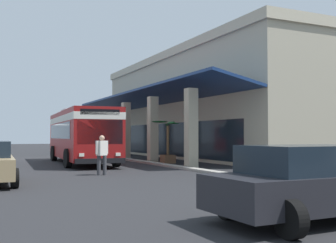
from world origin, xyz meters
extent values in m
plane|color=#262628|center=(0.00, 8.00, 0.00)|extent=(120.00, 120.00, 0.00)
cube|color=#9E998E|center=(2.74, 4.77, 0.06)|extent=(30.51, 0.50, 0.12)
cube|color=#B2A88E|center=(2.74, 14.47, 3.74)|extent=(25.42, 12.29, 7.48)
cube|color=#C0B59A|center=(2.74, 14.47, 7.78)|extent=(25.72, 12.59, 0.60)
cube|color=#B2A88E|center=(-7.42, 5.40, 2.06)|extent=(0.55, 0.55, 4.12)
cube|color=#B2A88E|center=(-2.34, 5.40, 2.06)|extent=(0.55, 0.55, 4.12)
cube|color=#B2A88E|center=(2.74, 5.40, 2.06)|extent=(0.55, 0.55, 4.12)
cube|color=#B2A88E|center=(7.83, 5.40, 2.06)|extent=(0.55, 0.55, 4.12)
cube|color=#B2A88E|center=(12.91, 5.40, 2.06)|extent=(0.55, 0.55, 4.12)
cube|color=navy|center=(2.74, 6.72, 4.47)|extent=(25.42, 3.16, 0.82)
cube|color=#19232D|center=(2.74, 8.36, 1.40)|extent=(21.35, 0.08, 2.40)
cube|color=maroon|center=(6.70, 1.15, 1.73)|extent=(11.14, 3.27, 2.75)
cube|color=silver|center=(6.70, 1.15, 2.65)|extent=(11.17, 3.29, 0.36)
cube|color=#19232D|center=(6.40, 1.17, 1.95)|extent=(9.39, 3.18, 0.90)
cube|color=#19232D|center=(12.15, 0.79, 1.85)|extent=(0.21, 2.24, 1.20)
cube|color=black|center=(12.16, 0.79, 2.82)|extent=(0.19, 1.94, 0.28)
cube|color=black|center=(12.28, 0.78, 0.45)|extent=(0.36, 2.46, 0.24)
cube|color=silver|center=(12.26, 1.67, 0.75)|extent=(0.08, 0.24, 0.16)
cube|color=silver|center=(12.15, -0.11, 0.75)|extent=(0.08, 0.24, 0.16)
cube|color=silver|center=(5.20, 1.25, 3.22)|extent=(2.51, 1.94, 0.24)
cylinder|color=black|center=(10.40, 2.18, 0.50)|extent=(1.00, 0.30, 1.00)
cylinder|color=black|center=(10.23, -0.36, 0.50)|extent=(1.00, 0.30, 1.00)
cylinder|color=black|center=(3.71, 2.62, 0.50)|extent=(1.00, 0.30, 1.00)
cylinder|color=black|center=(3.54, 0.08, 0.50)|extent=(1.00, 0.30, 1.00)
cube|color=#232328|center=(25.88, 1.25, 0.60)|extent=(1.87, 4.43, 0.66)
cube|color=#19232D|center=(25.89, 1.05, 1.20)|extent=(1.62, 2.49, 0.54)
cylinder|color=black|center=(25.01, -0.26, 0.32)|extent=(0.64, 0.22, 0.64)
cylinder|color=black|center=(26.81, -0.23, 0.32)|extent=(0.64, 0.22, 0.64)
cylinder|color=black|center=(17.99, -3.62, 0.32)|extent=(0.64, 0.22, 0.64)
cylinder|color=black|center=(15.00, -3.48, 0.32)|extent=(0.64, 0.22, 0.64)
cylinder|color=#38383D|center=(14.83, 0.24, 0.42)|extent=(0.16, 0.16, 0.83)
cylinder|color=#38383D|center=(14.79, 0.00, 0.42)|extent=(0.16, 0.16, 0.83)
cube|color=silver|center=(14.81, 0.12, 1.14)|extent=(0.46, 0.52, 0.62)
sphere|color=tan|center=(14.81, 0.12, 1.57)|extent=(0.22, 0.22, 0.22)
cylinder|color=silver|center=(14.67, 0.38, 1.17)|extent=(0.09, 0.09, 0.56)
cylinder|color=silver|center=(14.94, -0.15, 1.17)|extent=(0.09, 0.09, 0.56)
cube|color=brown|center=(8.94, 5.92, 0.25)|extent=(0.73, 0.73, 0.51)
cylinder|color=#332319|center=(8.94, 5.92, 0.52)|extent=(0.62, 0.62, 0.02)
cylinder|color=brown|center=(8.94, 5.92, 1.39)|extent=(0.16, 0.16, 1.76)
ellipsoid|color=#195123|center=(9.37, 5.94, 2.45)|extent=(0.87, 0.24, 0.19)
ellipsoid|color=#195123|center=(8.86, 6.34, 2.43)|extent=(0.38, 0.89, 0.14)
ellipsoid|color=#195123|center=(8.57, 6.02, 2.34)|extent=(0.80, 0.41, 0.19)
ellipsoid|color=#195123|center=(8.95, 5.39, 2.51)|extent=(0.22, 1.06, 0.16)
camera|label=1|loc=(32.11, -4.86, 1.65)|focal=45.07mm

